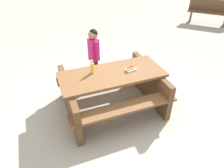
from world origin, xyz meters
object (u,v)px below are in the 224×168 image
picnic_table (112,88)px  child_in_coat (94,50)px  hotdog_tray (131,69)px  park_bench_mid (209,11)px  soda_bottle (92,67)px

picnic_table → child_in_coat: size_ratio=1.74×
hotdog_tray → park_bench_mid: size_ratio=0.14×
picnic_table → child_in_coat: (-0.29, 0.88, 0.33)m
soda_bottle → child_in_coat: size_ratio=0.20×
picnic_table → hotdog_tray: hotdog_tray is taller
picnic_table → hotdog_tray: (0.34, 0.07, 0.34)m
picnic_table → soda_bottle: 0.53m
soda_bottle → hotdog_tray: 0.67m
picnic_table → hotdog_tray: 0.48m
hotdog_tray → park_bench_mid: (3.68, 4.35, -0.33)m
child_in_coat → park_bench_mid: (4.31, 3.54, -0.33)m
soda_bottle → park_bench_mid: 6.18m
child_in_coat → picnic_table: bearing=-71.6°
picnic_table → park_bench_mid: bearing=47.8°
park_bench_mid → soda_bottle: bearing=-134.8°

